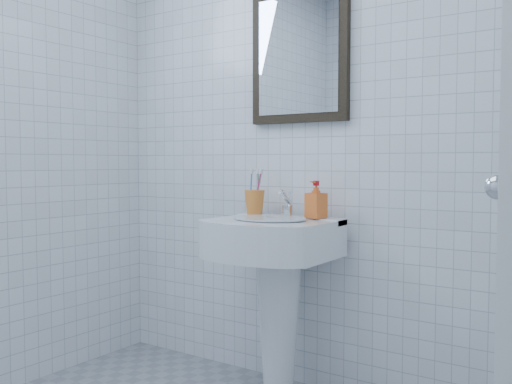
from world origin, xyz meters
The scene contains 7 objects.
wall_back centered at (0.00, 1.20, 1.25)m, with size 2.20×0.02×2.50m, color silver.
wall_right centered at (1.10, 0.00, 1.25)m, with size 0.02×2.40×2.50m, color silver.
washbasin centered at (-0.02, 0.98, 0.55)m, with size 0.53×0.39×0.82m.
faucet centered at (-0.02, 1.08, 0.86)m, with size 0.05×0.11×0.12m.
toothbrush_cup centered at (-0.21, 1.09, 0.87)m, with size 0.10×0.10×0.11m, color orange, non-canonical shape.
soap_dispenser centered at (0.12, 1.08, 0.89)m, with size 0.07×0.08×0.16m, color #DD4615.
wall_mirror centered at (-0.02, 1.18, 1.55)m, with size 0.50×0.04×0.62m.
Camera 1 is at (1.32, -1.13, 1.06)m, focal length 40.00 mm.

